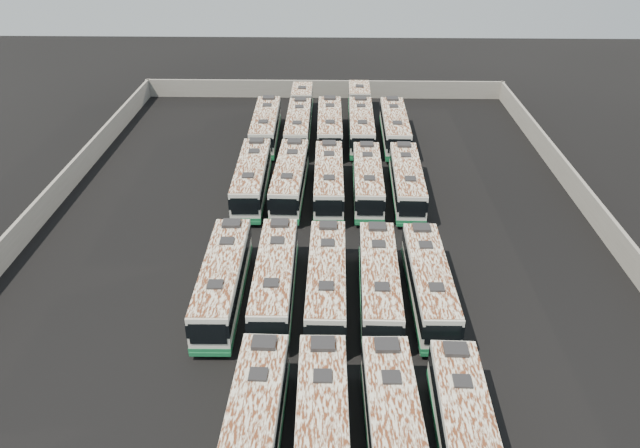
{
  "coord_description": "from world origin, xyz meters",
  "views": [
    {
      "loc": [
        1.2,
        -40.71,
        24.71
      ],
      "look_at": [
        0.28,
        0.49,
        1.6
      ],
      "focal_mm": 35.0,
      "sensor_mm": 36.0,
      "label": 1
    }
  ],
  "objects_px": {
    "bus_front_left": "(253,435)",
    "bus_midfront_far_left": "(223,280)",
    "bus_midfront_right": "(379,282)",
    "bus_midback_far_left": "(252,178)",
    "bus_midback_far_right": "(407,181)",
    "bus_back_center": "(330,126)",
    "bus_midfront_center": "(327,281)",
    "bus_midback_center": "(329,180)",
    "bus_back_far_left": "(266,126)",
    "bus_midback_right": "(368,180)",
    "bus_midback_left": "(290,179)",
    "bus_back_right": "(360,116)",
    "bus_front_right": "(395,439)",
    "bus_midfront_left": "(275,279)",
    "bus_midfront_far_right": "(429,283)",
    "bus_front_center": "(322,438)",
    "bus_front_far_right": "(467,442)",
    "bus_back_far_right": "(395,127)",
    "bus_back_left": "(300,117)"
  },
  "relations": [
    {
      "from": "bus_midfront_left",
      "to": "bus_back_far_left",
      "type": "distance_m",
      "value": 28.41
    },
    {
      "from": "bus_midback_far_right",
      "to": "bus_back_center",
      "type": "distance_m",
      "value": 14.76
    },
    {
      "from": "bus_midfront_far_right",
      "to": "bus_back_right",
      "type": "relative_size",
      "value": 0.62
    },
    {
      "from": "bus_midfront_left",
      "to": "bus_back_center",
      "type": "distance_m",
      "value": 28.48
    },
    {
      "from": "bus_front_center",
      "to": "bus_midfront_left",
      "type": "bearing_deg",
      "value": 103.41
    },
    {
      "from": "bus_midfront_far_right",
      "to": "bus_midback_far_left",
      "type": "distance_m",
      "value": 20.5
    },
    {
      "from": "bus_front_right",
      "to": "bus_midfront_center",
      "type": "height_order",
      "value": "bus_front_right"
    },
    {
      "from": "bus_front_left",
      "to": "bus_midback_left",
      "type": "bearing_deg",
      "value": 91.4
    },
    {
      "from": "bus_midfront_far_left",
      "to": "bus_back_right",
      "type": "xyz_separation_m",
      "value": [
        10.04,
        31.73,
        -0.0
      ]
    },
    {
      "from": "bus_midfront_center",
      "to": "bus_midfront_far_right",
      "type": "height_order",
      "value": "bus_midfront_center"
    },
    {
      "from": "bus_front_left",
      "to": "bus_midfront_far_right",
      "type": "relative_size",
      "value": 1.04
    },
    {
      "from": "bus_front_far_right",
      "to": "bus_midfront_left",
      "type": "distance_m",
      "value": 16.63
    },
    {
      "from": "bus_midback_center",
      "to": "bus_back_far_left",
      "type": "distance_m",
      "value": 14.65
    },
    {
      "from": "bus_midback_right",
      "to": "bus_back_center",
      "type": "relative_size",
      "value": 0.96
    },
    {
      "from": "bus_midfront_right",
      "to": "bus_midback_far_left",
      "type": "xyz_separation_m",
      "value": [
        -10.11,
        15.62,
        0.06
      ]
    },
    {
      "from": "bus_midback_center",
      "to": "bus_midfront_far_left",
      "type": "bearing_deg",
      "value": -114.02
    },
    {
      "from": "bus_midback_center",
      "to": "bus_midback_right",
      "type": "relative_size",
      "value": 1.02
    },
    {
      "from": "bus_front_left",
      "to": "bus_midfront_far_left",
      "type": "bearing_deg",
      "value": 106.26
    },
    {
      "from": "bus_midfront_center",
      "to": "bus_midback_far_right",
      "type": "height_order",
      "value": "bus_midfront_center"
    },
    {
      "from": "bus_front_left",
      "to": "bus_midback_center",
      "type": "bearing_deg",
      "value": 84.59
    },
    {
      "from": "bus_front_right",
      "to": "bus_midfront_left",
      "type": "xyz_separation_m",
      "value": [
        -6.75,
        13.16,
        -0.03
      ]
    },
    {
      "from": "bus_front_right",
      "to": "bus_back_far_left",
      "type": "distance_m",
      "value": 42.59
    },
    {
      "from": "bus_midback_center",
      "to": "bus_midfront_far_right",
      "type": "bearing_deg",
      "value": -67.06
    },
    {
      "from": "bus_front_left",
      "to": "bus_midfront_far_right",
      "type": "xyz_separation_m",
      "value": [
        9.97,
        12.88,
        -0.06
      ]
    },
    {
      "from": "bus_midback_far_right",
      "to": "bus_back_far_right",
      "type": "distance_m",
      "value": 12.99
    },
    {
      "from": "bus_midfront_right",
      "to": "bus_midback_far_left",
      "type": "bearing_deg",
      "value": 124.04
    },
    {
      "from": "bus_midback_far_left",
      "to": "bus_midback_center",
      "type": "relative_size",
      "value": 1.02
    },
    {
      "from": "bus_midback_far_left",
      "to": "bus_front_left",
      "type": "bearing_deg",
      "value": -84.28
    },
    {
      "from": "bus_midfront_far_right",
      "to": "bus_back_far_left",
      "type": "xyz_separation_m",
      "value": [
        -13.4,
        28.38,
        0.08
      ]
    },
    {
      "from": "bus_front_right",
      "to": "bus_midfront_center",
      "type": "xyz_separation_m",
      "value": [
        -3.37,
        12.92,
        -0.03
      ]
    },
    {
      "from": "bus_front_center",
      "to": "bus_back_right",
      "type": "distance_m",
      "value": 44.76
    },
    {
      "from": "bus_front_right",
      "to": "bus_front_far_right",
      "type": "height_order",
      "value": "bus_front_right"
    },
    {
      "from": "bus_midfront_far_right",
      "to": "bus_back_center",
      "type": "distance_m",
      "value": 29.24
    },
    {
      "from": "bus_midback_left",
      "to": "bus_back_right",
      "type": "height_order",
      "value": "bus_midback_left"
    },
    {
      "from": "bus_front_far_right",
      "to": "bus_midfront_far_left",
      "type": "distance_m",
      "value": 18.69
    },
    {
      "from": "bus_front_center",
      "to": "bus_midfront_far_left",
      "type": "bearing_deg",
      "value": 116.65
    },
    {
      "from": "bus_midfront_center",
      "to": "bus_midfront_right",
      "type": "distance_m",
      "value": 3.4
    },
    {
      "from": "bus_back_far_left",
      "to": "bus_back_far_right",
      "type": "distance_m",
      "value": 13.51
    },
    {
      "from": "bus_front_center",
      "to": "bus_back_left",
      "type": "distance_m",
      "value": 44.54
    },
    {
      "from": "bus_midfront_right",
      "to": "bus_midback_left",
      "type": "height_order",
      "value": "bus_midback_left"
    },
    {
      "from": "bus_midfront_right",
      "to": "bus_midback_far_left",
      "type": "relative_size",
      "value": 0.97
    },
    {
      "from": "bus_front_center",
      "to": "bus_midfront_far_right",
      "type": "bearing_deg",
      "value": 61.94
    },
    {
      "from": "bus_back_center",
      "to": "bus_back_right",
      "type": "distance_m",
      "value": 4.61
    },
    {
      "from": "bus_front_left",
      "to": "bus_midfront_right",
      "type": "xyz_separation_m",
      "value": [
        6.73,
        12.82,
        -0.04
      ]
    },
    {
      "from": "bus_front_left",
      "to": "bus_midback_left",
      "type": "distance_m",
      "value": 28.41
    },
    {
      "from": "bus_back_far_right",
      "to": "bus_back_center",
      "type": "bearing_deg",
      "value": 179.61
    },
    {
      "from": "bus_midback_center",
      "to": "bus_back_right",
      "type": "xyz_separation_m",
      "value": [
        3.3,
        16.28,
        0.02
      ]
    },
    {
      "from": "bus_front_right",
      "to": "bus_midfront_right",
      "type": "relative_size",
      "value": 1.03
    },
    {
      "from": "bus_midfront_center",
      "to": "bus_back_center",
      "type": "distance_m",
      "value": 28.53
    },
    {
      "from": "bus_midback_right",
      "to": "bus_back_far_left",
      "type": "bearing_deg",
      "value": 128.75
    }
  ]
}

